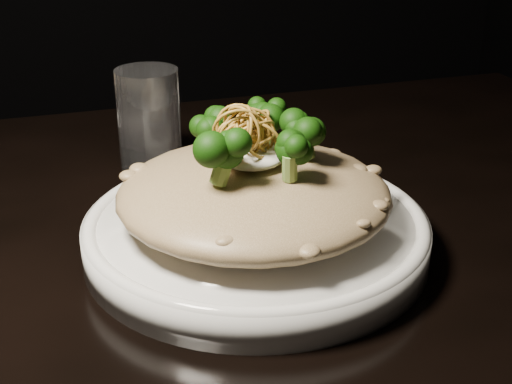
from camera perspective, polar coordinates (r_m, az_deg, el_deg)
table at (r=0.68m, az=-1.46°, el=-9.70°), size 1.10×0.80×0.75m
plate at (r=0.61m, az=0.00°, el=-3.41°), size 0.29×0.29×0.03m
risotto at (r=0.59m, az=-0.17°, el=-0.12°), size 0.23×0.23×0.05m
broccoli at (r=0.57m, az=-0.06°, el=4.39°), size 0.13×0.13×0.05m
cheese at (r=0.58m, az=-0.34°, el=2.88°), size 0.05×0.05×0.01m
shallots at (r=0.57m, az=-0.59°, el=5.26°), size 0.05×0.05×0.03m
drinking_glass at (r=0.75m, az=-8.53°, el=5.43°), size 0.07×0.07×0.11m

